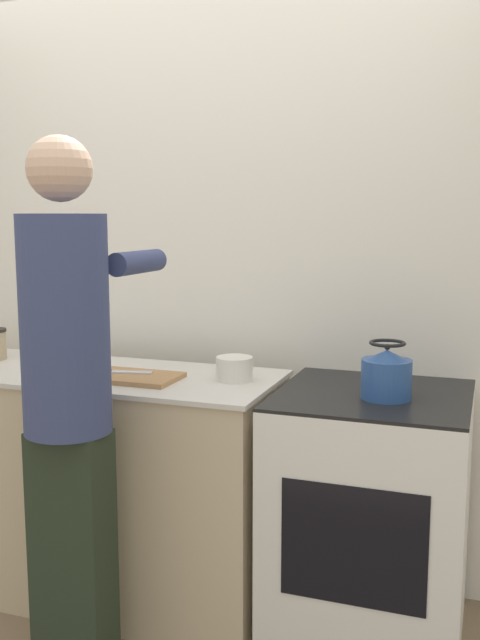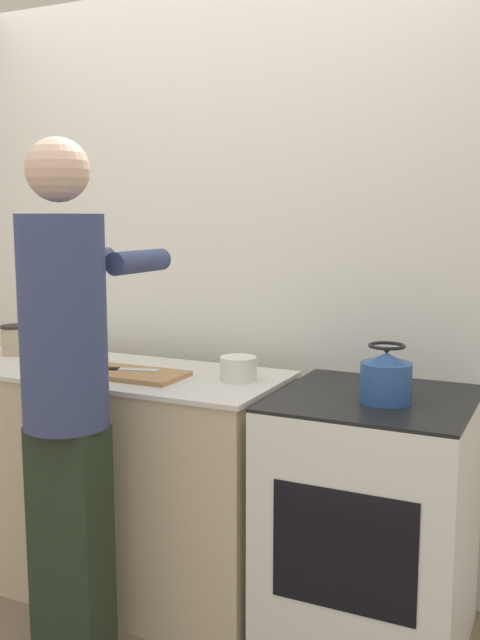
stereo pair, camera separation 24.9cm
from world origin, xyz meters
name	(u,v)px [view 1 (the left image)]	position (x,y,z in m)	size (l,w,h in m)	color
wall_back	(219,271)	(0.00, 0.74, 1.30)	(8.00, 0.05, 2.60)	silver
counter	(98,483)	(-0.35, 0.28, 0.46)	(1.47, 0.59, 0.93)	#C6B28E
oven	(370,516)	(0.74, 0.34, 0.46)	(0.67, 0.68, 0.92)	silver
person	(69,387)	(-0.16, -0.19, 0.99)	(0.32, 0.56, 1.79)	#222D1E
cutting_board	(128,377)	(-0.16, 0.21, 0.93)	(0.39, 0.22, 0.02)	#A87A4C
knife	(117,372)	(-0.22, 0.22, 0.95)	(0.26, 0.09, 0.01)	silver
kettle	(386,375)	(0.79, 0.28, 1.00)	(0.17, 0.17, 0.20)	#284C8C
bowl_prep	(234,369)	(0.22, 0.33, 0.97)	(0.14, 0.14, 0.09)	silver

